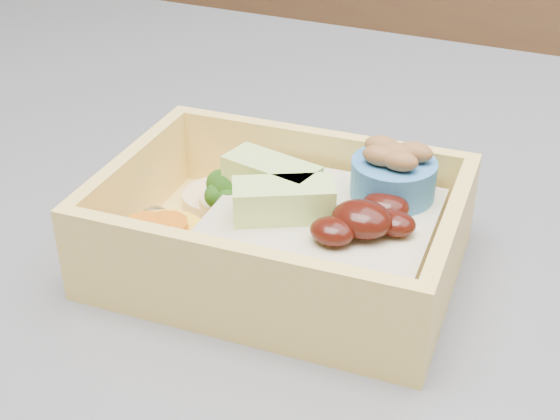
% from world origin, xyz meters
% --- Properties ---
extents(bento_box, '(0.18, 0.13, 0.06)m').
position_xyz_m(bento_box, '(0.19, -0.05, 0.94)').
color(bento_box, '#FFD569').
rests_on(bento_box, island).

